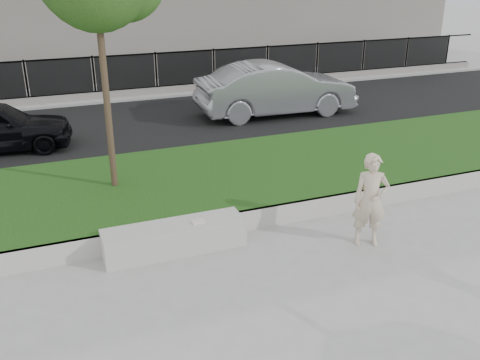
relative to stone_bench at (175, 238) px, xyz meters
name	(u,v)px	position (x,y,z in m)	size (l,w,h in m)	color
ground	(236,264)	(0.80, -0.80, -0.25)	(90.00, 90.00, 0.00)	gray
grass_bank	(184,187)	(0.80, 2.20, -0.05)	(34.00, 4.00, 0.40)	black
grass_kerb	(214,226)	(0.80, 0.24, -0.05)	(34.00, 0.08, 0.40)	#ACA9A1
street	(133,126)	(0.80, 7.70, -0.23)	(34.00, 7.00, 0.04)	black
far_pavement	(109,93)	(0.80, 12.20, -0.19)	(34.00, 3.00, 0.12)	gray
iron_fence	(112,85)	(0.80, 11.20, 0.30)	(32.00, 0.30, 1.50)	slate
stone_bench	(175,238)	(0.00, 0.00, 0.00)	(2.40, 0.60, 0.49)	#ACA9A1
man	(371,200)	(3.20, -0.99, 0.58)	(0.60, 0.39, 1.65)	beige
book	(198,222)	(0.41, -0.06, 0.26)	(0.22, 0.16, 0.02)	beige
car_silver	(276,89)	(5.30, 7.24, 0.62)	(1.74, 5.00, 1.65)	gray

